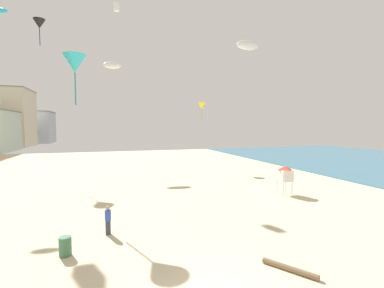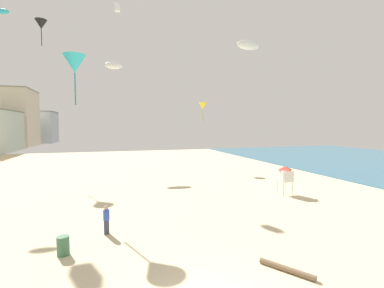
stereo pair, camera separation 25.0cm
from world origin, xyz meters
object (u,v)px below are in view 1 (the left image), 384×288
object	(u,v)px
driftwood_log	(290,268)
kite_black_delta	(39,24)
beach_trash_bin	(65,246)
kite_cyan_parafoil	(0,10)
kite_yellow_delta	(202,106)
kite_white_parafoil	(248,45)
kite_white_parafoil_2	(112,65)
kite_cyan_delta	(75,64)
lifeguard_stand	(285,174)
kite_flyer	(108,218)
kite_white_box	(117,7)

from	to	relation	value
driftwood_log	kite_black_delta	world-z (taller)	kite_black_delta
beach_trash_bin	kite_black_delta	distance (m)	35.69
kite_black_delta	kite_cyan_parafoil	world-z (taller)	kite_black_delta
kite_yellow_delta	kite_white_parafoil	bearing A→B (deg)	-70.68
kite_white_parafoil_2	kite_cyan_delta	bearing A→B (deg)	-99.19
lifeguard_stand	kite_cyan_delta	distance (m)	19.46
kite_cyan_delta	kite_white_parafoil_2	size ratio (longest dim) A/B	1.47
kite_black_delta	kite_cyan_parafoil	xyz separation A→B (m)	(-1.40, -10.26, -2.43)
kite_cyan_parafoil	kite_cyan_delta	bearing A→B (deg)	-52.87
kite_flyer	kite_cyan_delta	bearing A→B (deg)	73.17
kite_white_parafoil	kite_white_box	xyz separation A→B (m)	(-14.66, 4.83, 4.46)
kite_flyer	kite_black_delta	bearing A→B (deg)	72.23
lifeguard_stand	kite_yellow_delta	world-z (taller)	kite_yellow_delta
kite_cyan_delta	kite_white_box	bearing A→B (deg)	73.71
kite_black_delta	beach_trash_bin	bearing A→B (deg)	-77.07
beach_trash_bin	kite_black_delta	size ratio (longest dim) A/B	0.25
kite_white_parafoil	kite_white_box	bearing A→B (deg)	161.78
kite_flyer	kite_white_parafoil_2	world-z (taller)	kite_white_parafoil_2
kite_black_delta	kite_flyer	bearing A→B (deg)	-72.35
lifeguard_stand	kite_black_delta	world-z (taller)	kite_black_delta
kite_yellow_delta	kite_white_parafoil_2	world-z (taller)	kite_white_parafoil_2
beach_trash_bin	kite_white_parafoil_2	distance (m)	30.74
kite_yellow_delta	kite_cyan_parafoil	xyz separation A→B (m)	(-23.17, -4.93, 8.67)
lifeguard_stand	kite_white_parafoil	distance (m)	16.35
beach_trash_bin	kite_white_parafoil_2	world-z (taller)	kite_white_parafoil_2
kite_cyan_parafoil	kite_white_box	bearing A→B (deg)	8.28
beach_trash_bin	kite_white_box	size ratio (longest dim) A/B	1.03
kite_white_parafoil	kite_cyan_parafoil	size ratio (longest dim) A/B	2.09
lifeguard_stand	kite_white_box	distance (m)	26.57
kite_cyan_delta	kite_cyan_parafoil	bearing A→B (deg)	127.13
beach_trash_bin	kite_white_box	bearing A→B (deg)	80.87
beach_trash_bin	kite_cyan_parafoil	bearing A→B (deg)	113.24
driftwood_log	kite_white_parafoil	size ratio (longest dim) A/B	0.82
driftwood_log	kite_white_parafoil	distance (m)	26.70
kite_cyan_delta	lifeguard_stand	bearing A→B (deg)	-5.30
kite_flyer	beach_trash_bin	xyz separation A→B (m)	(-1.93, -2.02, -0.47)
driftwood_log	kite_cyan_delta	bearing A→B (deg)	126.48
driftwood_log	kite_cyan_delta	size ratio (longest dim) A/B	0.63
kite_yellow_delta	lifeguard_stand	bearing A→B (deg)	-83.51
kite_black_delta	kite_white_parafoil_2	size ratio (longest dim) A/B	1.41
lifeguard_stand	kite_cyan_delta	bearing A→B (deg)	-178.53
kite_flyer	kite_white_box	world-z (taller)	kite_white_box
kite_yellow_delta	kite_white_box	bearing A→B (deg)	-164.49
kite_yellow_delta	kite_cyan_delta	distance (m)	21.72
kite_white_parafoil	kite_white_box	size ratio (longest dim) A/B	3.27
kite_flyer	kite_cyan_delta	size ratio (longest dim) A/B	0.44
kite_white_parafoil	kite_flyer	bearing A→B (deg)	-139.69
driftwood_log	kite_cyan_delta	world-z (taller)	kite_cyan_delta
beach_trash_bin	kite_cyan_parafoil	size ratio (longest dim) A/B	0.65
kite_flyer	lifeguard_stand	distance (m)	15.87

